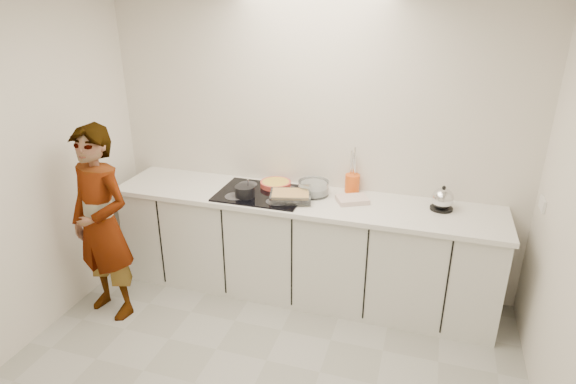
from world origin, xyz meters
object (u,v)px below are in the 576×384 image
(utensil_crock, at_px, (352,183))
(kettle, at_px, (442,200))
(baking_dish, at_px, (290,196))
(mixing_bowl, at_px, (314,188))
(saucepan, at_px, (245,191))
(tart_dish, at_px, (276,184))
(cook, at_px, (102,224))
(hob, at_px, (261,193))

(utensil_crock, bearing_deg, kettle, -11.64)
(kettle, bearing_deg, utensil_crock, 168.36)
(baking_dish, height_order, mixing_bowl, mixing_bowl)
(kettle, bearing_deg, saucepan, -171.07)
(saucepan, height_order, utensil_crock, saucepan)
(tart_dish, relative_size, cook, 0.19)
(saucepan, height_order, cook, cook)
(saucepan, xyz_separation_m, baking_dish, (0.38, 0.05, -0.01))
(tart_dish, relative_size, baking_dish, 0.81)
(utensil_crock, bearing_deg, hob, -158.85)
(mixing_bowl, relative_size, utensil_crock, 1.76)
(tart_dish, xyz_separation_m, mixing_bowl, (0.35, -0.05, 0.02))
(mixing_bowl, bearing_deg, tart_dish, 171.82)
(tart_dish, relative_size, saucepan, 1.60)
(mixing_bowl, bearing_deg, cook, -151.28)
(kettle, bearing_deg, baking_dish, -170.46)
(hob, relative_size, baking_dish, 1.90)
(cook, bearing_deg, utensil_crock, 41.45)
(utensil_crock, relative_size, cook, 0.10)
(utensil_crock, height_order, cook, cook)
(hob, relative_size, mixing_bowl, 2.65)
(cook, bearing_deg, baking_dish, 37.79)
(tart_dish, bearing_deg, kettle, -1.92)
(saucepan, bearing_deg, baking_dish, 7.04)
(mixing_bowl, xyz_separation_m, utensil_crock, (0.30, 0.16, 0.02))
(saucepan, relative_size, baking_dish, 0.51)
(kettle, bearing_deg, hob, -175.00)
(hob, distance_m, tart_dish, 0.19)
(baking_dish, xyz_separation_m, mixing_bowl, (0.14, 0.19, 0.01))
(utensil_crock, distance_m, cook, 2.06)
(tart_dish, xyz_separation_m, utensil_crock, (0.65, 0.10, 0.04))
(saucepan, distance_m, mixing_bowl, 0.57)
(saucepan, xyz_separation_m, mixing_bowl, (0.52, 0.24, -0.00))
(saucepan, xyz_separation_m, cook, (-0.98, -0.58, -0.17))
(hob, distance_m, kettle, 1.46)
(saucepan, xyz_separation_m, utensil_crock, (0.82, 0.40, 0.02))
(hob, bearing_deg, tart_dish, 68.38)
(baking_dish, relative_size, mixing_bowl, 1.40)
(baking_dish, height_order, utensil_crock, utensil_crock)
(mixing_bowl, distance_m, utensil_crock, 0.34)
(tart_dish, bearing_deg, mixing_bowl, -8.18)
(kettle, height_order, cook, cook)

